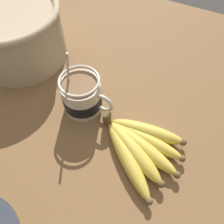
# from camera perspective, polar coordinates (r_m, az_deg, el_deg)

# --- Properties ---
(table) EXTENTS (1.05, 1.05, 0.03)m
(table) POSITION_cam_1_polar(r_m,az_deg,el_deg) (0.56, 1.20, 0.32)
(table) COLOR brown
(table) RESTS_ON ground
(coffee_mug) EXTENTS (0.13, 0.09, 0.17)m
(coffee_mug) POSITION_cam_1_polar(r_m,az_deg,el_deg) (0.52, -7.77, 4.17)
(coffee_mug) COLOR beige
(coffee_mug) RESTS_ON table
(banana_bunch) EXTENTS (0.20, 0.18, 0.04)m
(banana_bunch) POSITION_cam_1_polar(r_m,az_deg,el_deg) (0.48, 7.08, -8.73)
(banana_bunch) COLOR brown
(banana_bunch) RESTS_ON table
(woven_basket) EXTENTS (0.27, 0.27, 0.15)m
(woven_basket) POSITION_cam_1_polar(r_m,az_deg,el_deg) (0.68, -24.05, 18.27)
(woven_basket) COLOR tan
(woven_basket) RESTS_ON table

